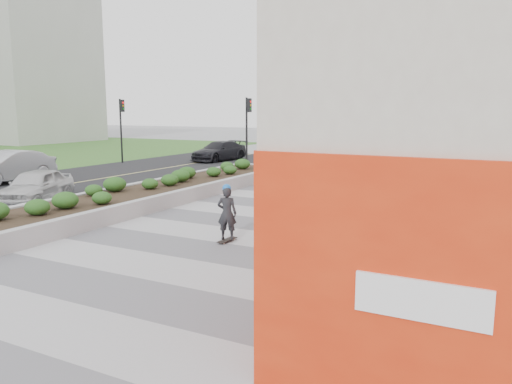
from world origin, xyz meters
TOP-DOWN VIEW (x-y plane):
  - ground at (0.00, 0.00)m, footprint 160.00×160.00m
  - walkway at (0.00, 3.00)m, footprint 8.00×36.00m
  - planter at (-5.50, 7.00)m, footprint 3.00×18.00m
  - street at (-12.00, 7.00)m, footprint 10.00×40.00m
  - traffic_signal_near at (-7.23, 17.50)m, footprint 0.33×0.28m
  - traffic_signal_far at (-16.43, 17.00)m, footprint 0.33×0.28m
  - distant_bldg_west_a at (-45.00, 30.00)m, footprint 18.00×12.00m
  - distant_bldg_north_l at (-5.00, 55.00)m, footprint 16.00×12.00m
  - manhole_cover at (0.50, 3.00)m, footprint 0.44×0.44m
  - skateboarder at (0.13, 2.76)m, footprint 0.60×0.73m
  - car_white at (-9.12, 4.25)m, footprint 2.85×4.10m
  - car_silver at (-14.93, 7.36)m, footprint 1.93×4.78m
  - car_dark at (-11.47, 21.16)m, footprint 2.51×4.83m

SIDE VIEW (x-z plane):
  - ground at x=0.00m, z-range 0.00..0.00m
  - street at x=-12.00m, z-range 0.00..0.00m
  - manhole_cover at x=0.50m, z-range 0.00..0.01m
  - walkway at x=0.00m, z-range 0.00..0.01m
  - planter at x=-5.50m, z-range -0.03..0.87m
  - car_white at x=-9.12m, z-range 0.00..1.30m
  - car_dark at x=-11.47m, z-range 0.00..1.34m
  - car_silver at x=-14.93m, z-range 0.00..1.54m
  - skateboarder at x=0.13m, z-range 0.01..1.58m
  - traffic_signal_near at x=-7.23m, z-range 0.66..4.86m
  - traffic_signal_far at x=-16.43m, z-range 0.66..4.86m
  - distant_bldg_north_l at x=-5.00m, z-range 0.00..20.00m
  - distant_bldg_west_a at x=-45.00m, z-range 0.00..22.00m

